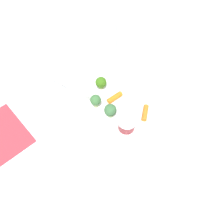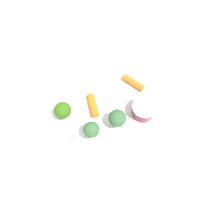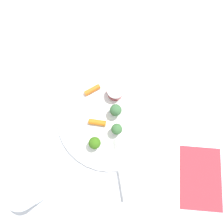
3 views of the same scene
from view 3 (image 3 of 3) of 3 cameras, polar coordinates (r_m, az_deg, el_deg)
ground_plane at (r=0.59m, az=-0.45°, el=-1.47°), size 2.40×2.40×0.00m
plate at (r=0.59m, az=-0.46°, el=-1.34°), size 0.31×0.31×0.01m
sauce_cup at (r=0.58m, az=0.92°, el=5.65°), size 0.05×0.05×0.03m
broccoli_floret_0 at (r=0.55m, az=-4.95°, el=-8.77°), size 0.03×0.03×0.04m
broccoli_floret_1 at (r=0.56m, az=1.06°, el=0.50°), size 0.03×0.03×0.05m
broccoli_floret_2 at (r=0.55m, az=1.37°, el=-4.90°), size 0.03×0.03×0.04m
carrot_stick_0 at (r=0.57m, az=-4.19°, el=-2.98°), size 0.02×0.05×0.02m
carrot_stick_1 at (r=0.60m, az=-5.64°, el=6.30°), size 0.04×0.05×0.01m
fork at (r=0.57m, az=2.02°, el=-15.64°), size 0.16×0.04×0.00m
drinking_glass at (r=0.56m, az=-22.22°, el=-20.03°), size 0.07×0.07×0.11m
napkin at (r=0.63m, az=23.96°, el=-16.76°), size 0.17×0.12×0.00m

